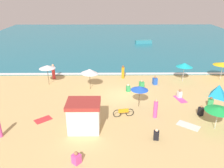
{
  "coord_description": "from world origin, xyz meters",
  "views": [
    {
      "loc": [
        -1.2,
        -20.86,
        10.11
      ],
      "look_at": [
        -1.0,
        1.24,
        0.8
      ],
      "focal_mm": 36.21,
      "sensor_mm": 36.0,
      "label": 1
    }
  ],
  "objects_px": {
    "beachgoer_6": "(210,102)",
    "beachgoer_9": "(155,81)",
    "beachgoer_1": "(123,72)",
    "beachgoer_11": "(142,84)",
    "beachgoer_8": "(128,88)",
    "beachgoer_7": "(156,109)",
    "beach_umbrella_0": "(140,88)",
    "beach_umbrella_3": "(47,67)",
    "parked_bicycle": "(123,112)",
    "beach_umbrella_5": "(219,109)",
    "beachgoer_2": "(53,72)",
    "beachgoer_5": "(156,135)",
    "beachgoer_4": "(76,158)",
    "beach_umbrella_7": "(90,71)",
    "small_boat_0": "(143,42)",
    "beach_umbrella_4": "(223,64)",
    "beachgoer_3": "(180,94)",
    "beach_umbrella_6": "(185,65)",
    "beachgoer_0": "(201,111)",
    "lifeguard_cabana": "(84,116)",
    "beach_tent": "(219,91)"
  },
  "relations": [
    {
      "from": "beachgoer_4",
      "to": "beachgoer_2",
      "type": "bearing_deg",
      "value": 108.0
    },
    {
      "from": "beachgoer_2",
      "to": "small_boat_0",
      "type": "height_order",
      "value": "beachgoer_2"
    },
    {
      "from": "lifeguard_cabana",
      "to": "beachgoer_11",
      "type": "xyz_separation_m",
      "value": [
        5.51,
        8.11,
        -0.85
      ]
    },
    {
      "from": "beach_umbrella_7",
      "to": "beachgoer_2",
      "type": "bearing_deg",
      "value": 146.65
    },
    {
      "from": "beachgoer_5",
      "to": "beachgoer_11",
      "type": "relative_size",
      "value": 1.01
    },
    {
      "from": "beach_umbrella_6",
      "to": "beachgoer_2",
      "type": "distance_m",
      "value": 15.54
    },
    {
      "from": "beachgoer_4",
      "to": "beachgoer_11",
      "type": "xyz_separation_m",
      "value": [
        5.63,
        11.82,
        0.01
      ]
    },
    {
      "from": "beach_umbrella_5",
      "to": "beachgoer_7",
      "type": "height_order",
      "value": "beach_umbrella_5"
    },
    {
      "from": "beach_umbrella_5",
      "to": "small_boat_0",
      "type": "bearing_deg",
      "value": 92.91
    },
    {
      "from": "beachgoer_7",
      "to": "beach_umbrella_0",
      "type": "bearing_deg",
      "value": 120.78
    },
    {
      "from": "beach_umbrella_3",
      "to": "beachgoer_7",
      "type": "distance_m",
      "value": 13.11
    },
    {
      "from": "beachgoer_1",
      "to": "beachgoer_7",
      "type": "relative_size",
      "value": 0.95
    },
    {
      "from": "beachgoer_0",
      "to": "beachgoer_8",
      "type": "relative_size",
      "value": 1.15
    },
    {
      "from": "beachgoer_1",
      "to": "beachgoer_11",
      "type": "xyz_separation_m",
      "value": [
        1.93,
        -2.83,
        -0.4
      ]
    },
    {
      "from": "beach_umbrella_4",
      "to": "beachgoer_7",
      "type": "distance_m",
      "value": 12.77
    },
    {
      "from": "beach_umbrella_0",
      "to": "beachgoer_7",
      "type": "bearing_deg",
      "value": -59.22
    },
    {
      "from": "beachgoer_6",
      "to": "beachgoer_9",
      "type": "relative_size",
      "value": 0.98
    },
    {
      "from": "beach_umbrella_3",
      "to": "beach_tent",
      "type": "relative_size",
      "value": 1.22
    },
    {
      "from": "beachgoer_7",
      "to": "beachgoer_9",
      "type": "bearing_deg",
      "value": 79.63
    },
    {
      "from": "beach_umbrella_5",
      "to": "beach_umbrella_3",
      "type": "bearing_deg",
      "value": 149.31
    },
    {
      "from": "beach_umbrella_7",
      "to": "beachgoer_2",
      "type": "xyz_separation_m",
      "value": [
        -4.68,
        3.08,
        -1.16
      ]
    },
    {
      "from": "beach_umbrella_6",
      "to": "beachgoer_9",
      "type": "xyz_separation_m",
      "value": [
        -3.46,
        -0.87,
        -1.62
      ]
    },
    {
      "from": "beachgoer_9",
      "to": "beach_umbrella_3",
      "type": "bearing_deg",
      "value": 179.73
    },
    {
      "from": "small_boat_0",
      "to": "beachgoer_0",
      "type": "bearing_deg",
      "value": -87.67
    },
    {
      "from": "beachgoer_5",
      "to": "beachgoer_7",
      "type": "distance_m",
      "value": 3.14
    },
    {
      "from": "lifeguard_cabana",
      "to": "beachgoer_9",
      "type": "height_order",
      "value": "lifeguard_cabana"
    },
    {
      "from": "beachgoer_6",
      "to": "beachgoer_8",
      "type": "distance_m",
      "value": 8.15
    },
    {
      "from": "beachgoer_2",
      "to": "beachgoer_5",
      "type": "xyz_separation_m",
      "value": [
        10.2,
        -12.2,
        -0.48
      ]
    },
    {
      "from": "beach_umbrella_0",
      "to": "beachgoer_1",
      "type": "xyz_separation_m",
      "value": [
        -1.09,
        7.25,
        -1.08
      ]
    },
    {
      "from": "beachgoer_8",
      "to": "beachgoer_2",
      "type": "bearing_deg",
      "value": 156.6
    },
    {
      "from": "beachgoer_2",
      "to": "beachgoer_8",
      "type": "bearing_deg",
      "value": -23.4
    },
    {
      "from": "beach_umbrella_4",
      "to": "beach_umbrella_6",
      "type": "relative_size",
      "value": 1.19
    },
    {
      "from": "beachgoer_3",
      "to": "beachgoer_9",
      "type": "relative_size",
      "value": 0.89
    },
    {
      "from": "beachgoer_3",
      "to": "beachgoer_11",
      "type": "relative_size",
      "value": 1.0
    },
    {
      "from": "beach_umbrella_3",
      "to": "parked_bicycle",
      "type": "distance_m",
      "value": 10.95
    },
    {
      "from": "beach_umbrella_7",
      "to": "beachgoer_7",
      "type": "distance_m",
      "value": 8.61
    },
    {
      "from": "beachgoer_1",
      "to": "beachgoer_4",
      "type": "bearing_deg",
      "value": -104.17
    },
    {
      "from": "beachgoer_5",
      "to": "beachgoer_4",
      "type": "bearing_deg",
      "value": -156.39
    },
    {
      "from": "beach_umbrella_5",
      "to": "beachgoer_2",
      "type": "distance_m",
      "value": 18.62
    },
    {
      "from": "parked_bicycle",
      "to": "beachgoer_9",
      "type": "height_order",
      "value": "beachgoer_9"
    },
    {
      "from": "beachgoer_9",
      "to": "small_boat_0",
      "type": "relative_size",
      "value": 0.3
    },
    {
      "from": "parked_bicycle",
      "to": "beachgoer_2",
      "type": "height_order",
      "value": "beachgoer_2"
    },
    {
      "from": "beachgoer_3",
      "to": "beachgoer_6",
      "type": "distance_m",
      "value": 3.03
    },
    {
      "from": "parked_bicycle",
      "to": "beach_umbrella_5",
      "type": "bearing_deg",
      "value": -15.21
    },
    {
      "from": "beachgoer_8",
      "to": "beachgoer_9",
      "type": "height_order",
      "value": "beachgoer_9"
    },
    {
      "from": "beach_tent",
      "to": "small_boat_0",
      "type": "relative_size",
      "value": 0.56
    },
    {
      "from": "beachgoer_3",
      "to": "beach_umbrella_6",
      "type": "bearing_deg",
      "value": 69.4
    },
    {
      "from": "beachgoer_8",
      "to": "small_boat_0",
      "type": "height_order",
      "value": "beachgoer_8"
    },
    {
      "from": "beachgoer_1",
      "to": "beachgoer_11",
      "type": "bearing_deg",
      "value": -55.69
    },
    {
      "from": "beach_umbrella_4",
      "to": "parked_bicycle",
      "type": "bearing_deg",
      "value": -145.51
    }
  ]
}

